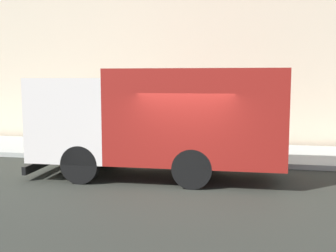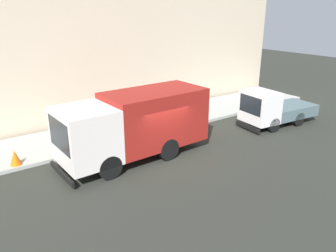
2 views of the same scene
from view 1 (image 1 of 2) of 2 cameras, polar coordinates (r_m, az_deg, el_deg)
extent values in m
plane|color=#2A2C26|center=(10.83, 2.44, -8.76)|extent=(80.00, 80.00, 0.00)
cube|color=#A6A9A2|center=(15.61, 5.44, -3.69)|extent=(3.92, 30.00, 0.17)
cube|color=beige|center=(17.89, 6.51, 12.07)|extent=(0.50, 30.00, 9.17)
cube|color=white|center=(12.57, -12.21, 1.15)|extent=(2.62, 2.34, 2.35)
cube|color=black|center=(13.01, -16.78, 2.45)|extent=(2.14, 0.13, 1.32)
cube|color=maroon|center=(11.68, 4.05, 1.49)|extent=(2.70, 4.89, 2.60)
cube|color=black|center=(13.26, -16.85, -4.88)|extent=(2.45, 0.20, 0.24)
cylinder|color=black|center=(11.54, -12.09, -5.24)|extent=(0.33, 1.07, 1.06)
cylinder|color=black|center=(13.61, -8.53, -3.36)|extent=(0.33, 1.07, 1.06)
cylinder|color=black|center=(10.78, 3.37, -5.94)|extent=(0.33, 1.07, 1.06)
cylinder|color=black|center=(12.97, 4.53, -3.80)|extent=(0.33, 1.07, 1.06)
cylinder|color=#5B454A|center=(15.24, 1.91, -1.97)|extent=(0.39, 0.39, 0.85)
cylinder|color=#29508D|center=(15.15, 1.92, 0.78)|extent=(0.52, 0.52, 0.62)
sphere|color=#8E6C4B|center=(15.11, 1.92, 2.37)|extent=(0.23, 0.23, 0.23)
cylinder|color=black|center=(15.96, -4.50, -1.62)|extent=(0.32, 0.32, 0.84)
cylinder|color=tan|center=(15.87, -4.52, 1.00)|extent=(0.42, 0.42, 0.62)
sphere|color=tan|center=(15.83, -4.54, 2.53)|extent=(0.22, 0.22, 0.22)
cone|color=orange|center=(15.79, -17.16, -2.24)|extent=(0.49, 0.49, 0.70)
camera|label=2|loc=(10.70, -87.87, 21.93)|focal=35.47mm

